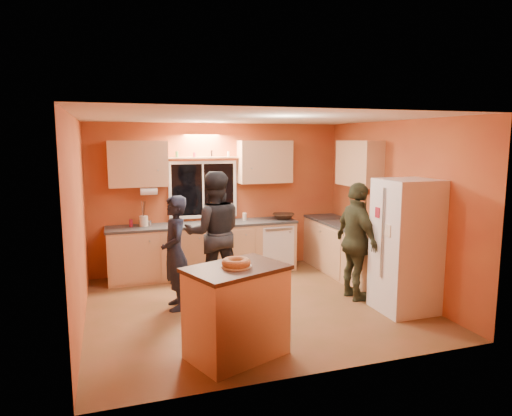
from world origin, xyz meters
name	(u,v)px	position (x,y,z in m)	size (l,w,h in m)	color
ground	(254,305)	(0.00, 0.00, 0.00)	(4.50, 4.50, 0.00)	brown
room_shell	(253,188)	(0.12, 0.41, 1.62)	(4.54, 4.04, 2.61)	#C16531
back_counter	(225,247)	(0.01, 1.70, 0.45)	(4.23, 0.62, 0.90)	tan
right_counter	(358,255)	(1.95, 0.50, 0.45)	(0.62, 1.84, 0.90)	tan
refrigerator	(406,246)	(1.89, -0.80, 0.90)	(0.72, 0.70, 1.80)	silver
island	(237,311)	(-0.64, -1.38, 0.50)	(1.21, 1.02, 0.99)	tan
bundt_pastry	(236,263)	(-0.64, -1.38, 1.04)	(0.31, 0.31, 0.09)	#B27549
person_left	(175,253)	(-1.05, 0.25, 0.78)	(0.57, 0.38, 1.57)	black
person_center	(214,233)	(-0.40, 0.72, 0.93)	(0.90, 0.70, 1.86)	black
person_right	(357,241)	(1.50, -0.19, 0.86)	(1.01, 0.42, 1.72)	#323823
mixing_bowl	(283,216)	(1.10, 1.68, 0.95)	(0.39, 0.39, 0.10)	black
utensil_crock	(144,221)	(-1.35, 1.76, 0.99)	(0.14, 0.14, 0.17)	beige
potted_plant	(392,229)	(2.02, -0.30, 1.04)	(0.25, 0.21, 0.27)	gray
red_box	(353,225)	(1.90, 0.62, 0.94)	(0.16, 0.12, 0.07)	maroon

